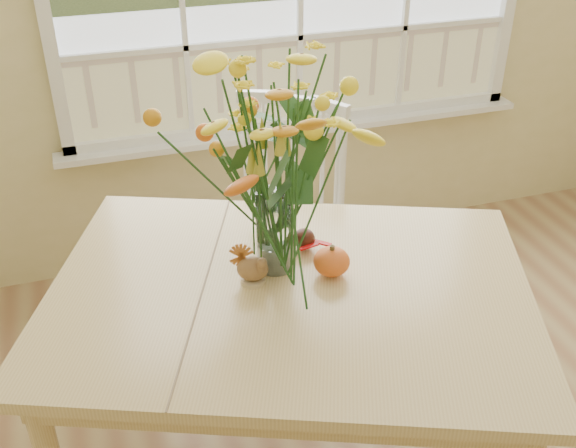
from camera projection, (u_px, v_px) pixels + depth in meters
name	position (u px, v px, depth m)	size (l,w,h in m)	color
dining_table	(290.00, 311.00, 2.14)	(1.79, 1.55, 0.80)	tan
windsor_chair	(284.00, 211.00, 2.92)	(0.67, 0.67, 1.05)	white
flower_vase	(274.00, 155.00, 1.98)	(0.56, 0.56, 0.67)	white
pumpkin	(332.00, 263.00, 2.13)	(0.12, 0.12, 0.09)	#F0581C
turkey_figurine	(252.00, 269.00, 2.09)	(0.12, 0.10, 0.12)	#CCB78C
dark_gourd	(304.00, 239.00, 2.27)	(0.13, 0.10, 0.07)	#38160F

